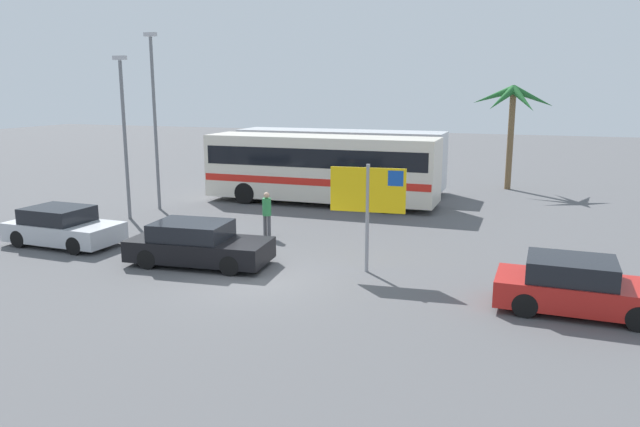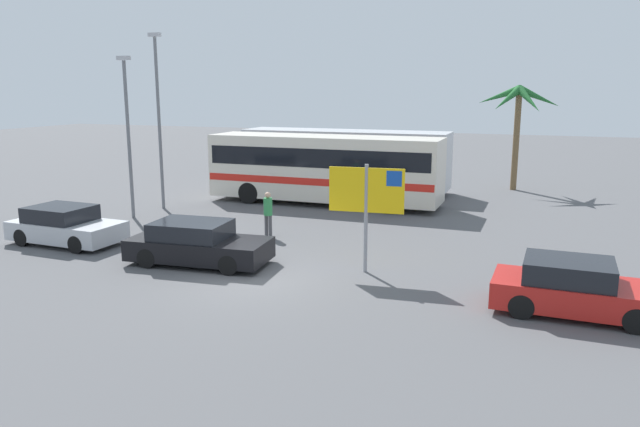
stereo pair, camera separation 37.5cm
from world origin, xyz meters
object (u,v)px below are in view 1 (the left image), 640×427
(bus_front_coach, at_px, (321,166))
(car_red, at_px, (577,287))
(car_silver, at_px, (63,227))
(car_black, at_px, (198,244))
(pedestrian_by_bus, at_px, (267,211))
(bus_rear_coach, at_px, (340,157))
(ferry_sign, at_px, (369,194))

(bus_front_coach, relative_size, car_red, 2.75)
(car_silver, bearing_deg, car_red, -1.39)
(car_black, xyz_separation_m, pedestrian_by_bus, (0.55, 3.92, 0.33))
(car_red, height_order, car_silver, same)
(bus_rear_coach, height_order, car_red, bus_rear_coach)
(car_red, bearing_deg, car_silver, 177.80)
(car_silver, height_order, pedestrian_by_bus, pedestrian_by_bus)
(bus_front_coach, bearing_deg, bus_rear_coach, 94.16)
(bus_front_coach, xyz_separation_m, car_red, (10.49, -11.17, -1.15))
(ferry_sign, xyz_separation_m, car_red, (5.60, -1.51, -1.69))
(car_black, height_order, pedestrian_by_bus, pedestrian_by_bus)
(car_red, bearing_deg, bus_front_coach, 134.56)
(car_silver, bearing_deg, ferry_sign, 4.81)
(bus_rear_coach, relative_size, car_red, 2.75)
(ferry_sign, xyz_separation_m, car_black, (-5.14, -1.00, -1.69))
(bus_front_coach, height_order, car_red, bus_front_coach)
(bus_front_coach, relative_size, car_black, 2.44)
(bus_rear_coach, distance_m, car_black, 14.56)
(car_silver, bearing_deg, bus_rear_coach, 70.44)
(bus_rear_coach, xyz_separation_m, car_silver, (-5.58, -14.01, -1.15))
(bus_front_coach, bearing_deg, car_black, -91.34)
(pedestrian_by_bus, bearing_deg, car_red, -101.41)
(bus_rear_coach, distance_m, car_silver, 15.13)
(ferry_sign, bearing_deg, car_black, -174.03)
(car_red, bearing_deg, car_black, 178.62)
(car_red, bearing_deg, bus_rear_coach, 126.99)
(bus_front_coach, distance_m, car_red, 15.37)
(bus_rear_coach, distance_m, pedestrian_by_bus, 10.64)
(car_red, xyz_separation_m, car_silver, (-16.36, 1.02, 0.00))
(car_silver, bearing_deg, bus_front_coach, 62.17)
(ferry_sign, relative_size, pedestrian_by_bus, 1.94)
(bus_front_coach, bearing_deg, pedestrian_by_bus, -87.46)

